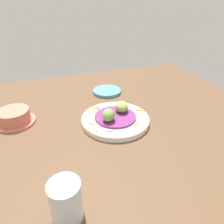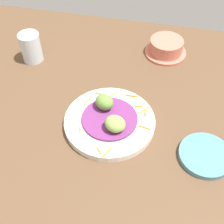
% 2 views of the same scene
% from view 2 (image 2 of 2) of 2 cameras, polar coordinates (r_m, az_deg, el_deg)
% --- Properties ---
extents(table_surface, '(1.10, 1.10, 0.02)m').
position_cam_2_polar(table_surface, '(0.79, -1.87, -5.03)').
color(table_surface, brown).
rests_on(table_surface, ground).
extents(main_plate, '(0.24, 0.24, 0.02)m').
position_cam_2_polar(main_plate, '(0.80, -0.45, -1.87)').
color(main_plate, silver).
rests_on(main_plate, table_surface).
extents(cabbage_bed, '(0.15, 0.15, 0.01)m').
position_cam_2_polar(cabbage_bed, '(0.79, -0.46, -1.25)').
color(cabbage_bed, '#702D6B').
rests_on(cabbage_bed, main_plate).
extents(carrot_garnish, '(0.19, 0.22, 0.00)m').
position_cam_2_polar(carrot_garnish, '(0.80, 1.63, -0.50)').
color(carrot_garnish, orange).
rests_on(carrot_garnish, main_plate).
extents(guac_scoop_left, '(0.06, 0.06, 0.04)m').
position_cam_2_polar(guac_scoop_left, '(0.80, -1.44, 1.86)').
color(guac_scoop_left, olive).
rests_on(guac_scoop_left, cabbage_bed).
extents(guac_scoop_center, '(0.06, 0.06, 0.04)m').
position_cam_2_polar(guac_scoop_center, '(0.75, 0.57, -2.20)').
color(guac_scoop_center, '#84A851').
rests_on(guac_scoop_center, cabbage_bed).
extents(side_plate_small, '(0.13, 0.13, 0.01)m').
position_cam_2_polar(side_plate_small, '(0.78, 17.04, -7.76)').
color(side_plate_small, teal).
rests_on(side_plate_small, table_surface).
extents(terracotta_bowl, '(0.14, 0.14, 0.05)m').
position_cam_2_polar(terracotta_bowl, '(1.03, 10.07, 11.80)').
color(terracotta_bowl, '#C66B56').
rests_on(terracotta_bowl, table_surface).
extents(water_glass, '(0.06, 0.06, 0.09)m').
position_cam_2_polar(water_glass, '(1.01, -14.92, 11.61)').
color(water_glass, silver).
rests_on(water_glass, table_surface).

